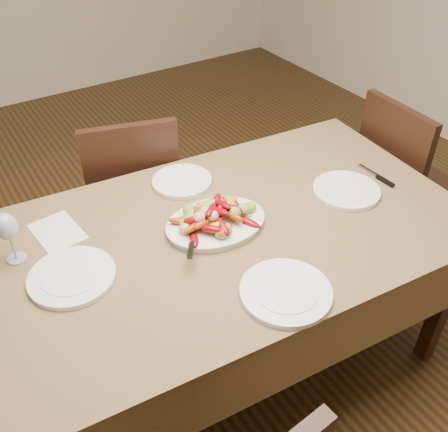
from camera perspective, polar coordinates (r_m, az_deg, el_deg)
floor at (r=2.55m, az=-1.80°, el=-11.22°), size 6.00×6.00×0.00m
dining_table at (r=2.10m, az=-0.00°, el=-9.55°), size 1.92×1.19×0.76m
chair_far at (r=2.55m, az=-10.38°, el=2.58°), size 0.52×0.52×0.95m
chair_right at (r=2.75m, az=20.47°, el=3.50°), size 0.45×0.45×0.95m
serving_platter at (r=1.84m, az=-0.94°, el=-0.98°), size 0.39×0.30×0.02m
roasted_vegetables at (r=1.80m, az=-0.96°, el=0.43°), size 0.32×0.23×0.09m
serving_spoon at (r=1.77m, az=-2.27°, el=-1.34°), size 0.26×0.21×0.03m
plate_left at (r=1.71m, az=-16.98°, el=-6.67°), size 0.28×0.28×0.02m
plate_right at (r=2.08m, az=13.80°, el=2.84°), size 0.27×0.27×0.02m
plate_far at (r=2.08m, az=-4.82°, el=3.96°), size 0.25×0.25×0.02m
plate_near at (r=1.60m, az=7.08°, el=-8.63°), size 0.29×0.29×0.02m
wine_glass at (r=1.79m, az=-23.33°, el=-2.14°), size 0.08×0.08×0.20m
menu_card at (r=1.92m, az=-18.52°, el=-1.71°), size 0.17×0.23×0.00m
table_knife at (r=2.21m, az=17.14°, el=4.33°), size 0.02×0.20×0.01m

